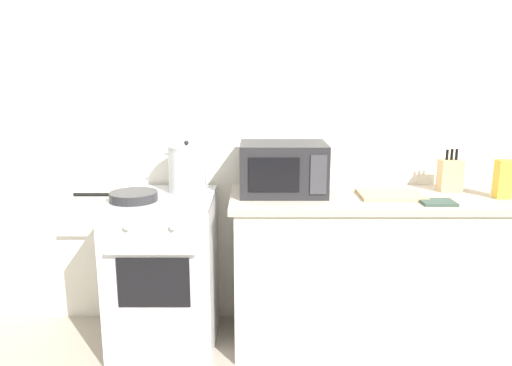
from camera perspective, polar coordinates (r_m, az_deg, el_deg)
back_wall at (r=3.18m, az=2.03°, el=5.86°), size 4.40×0.10×2.50m
lower_cabinet_right at (r=3.13m, az=13.35°, el=-9.99°), size 1.64×0.56×0.88m
countertop_right at (r=2.98m, az=13.80°, el=-1.80°), size 1.70×0.60×0.04m
stove at (r=3.07m, az=-10.28°, el=-9.88°), size 0.60×0.64×0.92m
stock_pot at (r=2.99m, az=-7.69°, el=1.66°), size 0.31×0.23×0.31m
frying_pan at (r=2.86m, az=-13.76°, el=-1.48°), size 0.47×0.27×0.05m
microwave at (r=2.92m, az=3.32°, el=1.67°), size 0.50×0.37×0.30m
cutting_board at (r=2.97m, az=15.34°, el=-1.33°), size 0.36×0.26×0.02m
knife_block at (r=3.21m, az=21.51°, el=0.84°), size 0.13×0.10×0.26m
pasta_box at (r=3.15m, az=26.58°, el=0.39°), size 0.08×0.08×0.22m
oven_mitt at (r=2.89m, az=20.27°, el=-2.10°), size 0.18×0.14×0.02m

